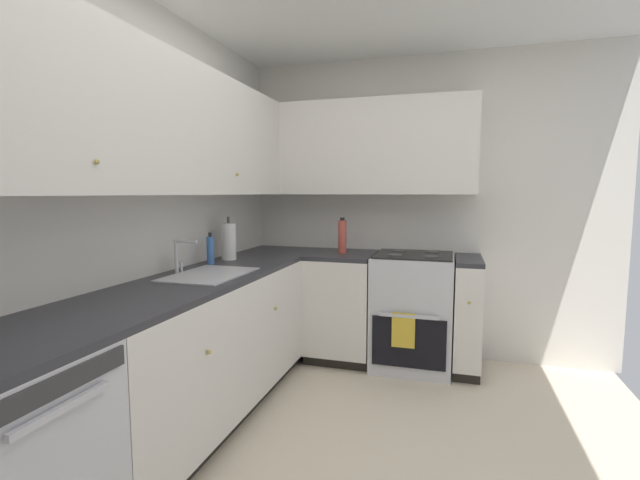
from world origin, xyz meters
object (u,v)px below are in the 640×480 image
at_px(oven_range, 413,310).
at_px(paper_towel_roll, 229,241).
at_px(soap_bottle, 210,250).
at_px(oil_bottle, 342,236).

distance_m(oven_range, paper_towel_roll, 1.56).
distance_m(soap_bottle, oil_bottle, 1.12).
distance_m(soap_bottle, paper_towel_roll, 0.23).
xyz_separation_m(soap_bottle, oil_bottle, (0.84, -0.75, 0.04)).
height_order(soap_bottle, paper_towel_roll, paper_towel_roll).
bearing_deg(paper_towel_roll, oil_bottle, -50.09).
xyz_separation_m(oven_range, oil_bottle, (-0.02, 0.59, 0.58)).
height_order(paper_towel_roll, oil_bottle, paper_towel_roll).
bearing_deg(oil_bottle, oven_range, -88.20).
height_order(oven_range, paper_towel_roll, paper_towel_roll).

